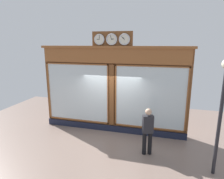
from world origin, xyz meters
The scene contains 4 objects.
ground_plane centered at (0.00, 2.80, 0.00)m, with size 14.00×14.00×0.00m, color #7A665B.
shop_facade centered at (0.00, -0.13, 1.89)m, with size 6.43×0.42×4.30m.
pedestrian centered at (-1.68, 1.47, 0.93)m, with size 0.41×0.32×1.69m.
street_lamp centered at (-3.73, 2.02, 2.28)m, with size 0.28×0.28×3.44m.
Camera 1 is at (-2.18, 7.91, 3.85)m, focal length 31.82 mm.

